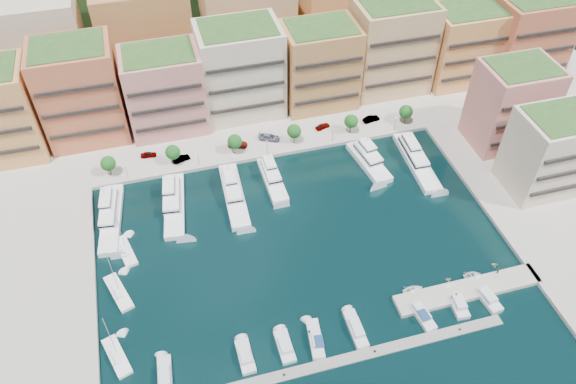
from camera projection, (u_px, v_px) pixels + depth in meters
name	position (u px, v px, depth m)	size (l,w,h in m)	color
ground	(301.00, 243.00, 126.96)	(400.00, 400.00, 0.00)	black
north_quay	(243.00, 91.00, 169.38)	(220.00, 64.00, 2.00)	#9E998E
east_quay	(560.00, 214.00, 133.21)	(34.00, 76.00, 2.00)	#9E998E
west_quay	(8.00, 338.00, 109.75)	(34.00, 76.00, 2.00)	#9E998E
hillside	(215.00, 17.00, 202.22)	(240.00, 40.00, 58.00)	#213315
south_pontoon	(330.00, 364.00, 105.86)	(72.00, 2.20, 0.35)	gray
finger_pier	(467.00, 291.00, 117.58)	(32.00, 5.00, 2.00)	#9E998E
apartment_1	(80.00, 92.00, 144.12)	(20.00, 16.50, 26.80)	#BB5E3E
apartment_2	(165.00, 91.00, 148.14)	(20.00, 15.50, 22.80)	tan
apartment_3	(240.00, 70.00, 152.42)	(22.00, 16.50, 25.80)	beige
apartment_4	(320.00, 65.00, 155.92)	(20.00, 15.50, 23.80)	#BE8147
apartment_5	(391.00, 46.00, 160.39)	(22.00, 16.50, 26.80)	tan
apartment_6	(462.00, 45.00, 164.60)	(20.00, 15.50, 22.80)	#E09752
apartment_7	(527.00, 36.00, 166.31)	(22.00, 16.50, 24.80)	#BB5E3E
apartment_east_a	(511.00, 105.00, 143.69)	(18.00, 14.50, 22.80)	tan
apartment_east_b	(551.00, 152.00, 132.08)	(18.00, 14.50, 20.80)	beige
backblock_0	(37.00, 49.00, 155.91)	(26.00, 18.00, 30.00)	beige
backblock_1	(146.00, 35.00, 161.59)	(26.00, 18.00, 30.00)	#BE8147
backblock_2	(248.00, 21.00, 167.26)	(26.00, 18.00, 30.00)	tan
backblock_3	(343.00, 9.00, 172.94)	(26.00, 18.00, 30.00)	#E09752
tree_0	(108.00, 163.00, 138.97)	(3.80, 3.80, 5.65)	#473323
tree_1	(173.00, 152.00, 142.00)	(3.80, 3.80, 5.65)	#473323
tree_2	(235.00, 141.00, 145.02)	(3.80, 3.80, 5.65)	#473323
tree_3	(294.00, 131.00, 148.05)	(3.80, 3.80, 5.65)	#473323
tree_4	(351.00, 121.00, 151.08)	(3.80, 3.80, 5.65)	#473323
tree_5	(406.00, 112.00, 154.10)	(3.80, 3.80, 5.65)	#473323
lamppost_0	(126.00, 169.00, 138.80)	(0.30, 0.30, 4.20)	black
lamppost_1	(198.00, 157.00, 142.20)	(0.30, 0.30, 4.20)	black
lamppost_2	(267.00, 144.00, 145.61)	(0.30, 0.30, 4.20)	black
lamppost_3	(333.00, 133.00, 149.01)	(0.30, 0.30, 4.20)	black
lamppost_4	(395.00, 122.00, 152.42)	(0.30, 0.30, 4.20)	black
yacht_0	(111.00, 215.00, 131.42)	(6.85, 22.08, 7.30)	white
yacht_1	(174.00, 202.00, 134.49)	(7.23, 21.39, 7.30)	white
yacht_2	(233.00, 192.00, 136.91)	(5.38, 22.02, 7.30)	white
yacht_3	(272.00, 177.00, 140.67)	(4.27, 16.17, 7.30)	white
yacht_5	(368.00, 159.00, 145.44)	(7.03, 16.96, 7.30)	white
yacht_6	(415.00, 158.00, 145.72)	(5.80, 23.01, 7.30)	white
cruiser_0	(165.00, 377.00, 103.44)	(3.13, 8.38, 2.55)	silver
cruiser_2	(245.00, 356.00, 106.32)	(2.82, 7.32, 2.55)	silver
cruiser_3	(285.00, 347.00, 107.79)	(2.85, 7.18, 2.55)	silver
cruiser_4	(316.00, 339.00, 108.92)	(3.50, 8.87, 2.66)	silver
cruiser_5	(356.00, 329.00, 110.52)	(2.53, 8.70, 2.55)	silver
cruiser_7	(421.00, 313.00, 113.13)	(3.49, 9.00, 2.66)	silver
cruiser_8	(458.00, 304.00, 114.73)	(3.32, 7.38, 2.55)	silver
cruiser_9	(486.00, 297.00, 115.96)	(3.72, 8.41, 2.55)	silver
sailboat_2	(126.00, 252.00, 124.70)	(4.91, 9.61, 13.20)	white
sailboat_0	(117.00, 357.00, 106.52)	(5.54, 9.74, 13.20)	white
sailboat_1	(119.00, 293.00, 116.91)	(5.92, 10.55, 13.20)	white
tender_1	(448.00, 279.00, 119.36)	(1.17, 1.35, 0.71)	#C2AC94
tender_3	(494.00, 264.00, 122.13)	(1.28, 1.49, 0.78)	beige
tender_0	(413.00, 290.00, 117.22)	(3.17, 4.44, 0.92)	white
tender_2	(472.00, 275.00, 119.99)	(2.79, 3.91, 0.81)	silver
car_0	(148.00, 154.00, 146.03)	(1.64, 4.07, 1.39)	gray
car_1	(181.00, 158.00, 144.86)	(1.55, 4.45, 1.46)	gray
car_2	(238.00, 144.00, 148.92)	(2.43, 5.28, 1.47)	gray
car_3	(269.00, 137.00, 150.85)	(2.31, 5.69, 1.65)	gray
car_4	(323.00, 126.00, 154.45)	(1.69, 4.21, 1.43)	gray
car_5	(371.00, 119.00, 156.65)	(1.68, 4.82, 1.59)	gray
person_0	(456.00, 296.00, 114.56)	(0.63, 0.41, 1.72)	navy
person_1	(498.00, 271.00, 119.13)	(0.81, 0.63, 1.66)	#4C342D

